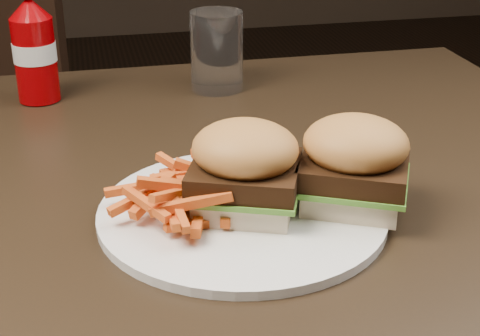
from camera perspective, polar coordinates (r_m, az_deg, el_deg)
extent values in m
cube|color=black|center=(0.85, -9.29, -1.65)|extent=(1.20, 0.80, 0.04)
cube|color=black|center=(1.85, -16.20, 2.56)|extent=(0.62, 0.62, 0.04)
cylinder|color=white|center=(0.74, 0.17, -3.50)|extent=(0.29, 0.29, 0.01)
cube|color=beige|center=(0.73, 0.39, -2.45)|extent=(0.12, 0.12, 0.02)
cube|color=beige|center=(0.75, 8.71, -1.97)|extent=(0.12, 0.12, 0.02)
cylinder|color=#8A0004|center=(1.07, -15.58, 8.10)|extent=(0.07, 0.07, 0.12)
cylinder|color=white|center=(1.09, -1.81, 8.93)|extent=(0.08, 0.08, 0.12)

